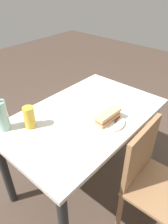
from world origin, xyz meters
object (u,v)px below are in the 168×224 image
at_px(plate_near, 108,121).
at_px(water_bottle, 2,115).
at_px(chair_far, 151,179).
at_px(dining_table, 84,127).
at_px(beer_glass, 29,117).
at_px(knife_near, 115,122).
at_px(baguette_sandwich_near, 108,116).

distance_m(plate_near, water_bottle, 0.69).
bearing_deg(chair_far, water_bottle, -61.61).
xyz_separation_m(dining_table, beer_glass, (0.34, -0.17, 0.19)).
relative_size(knife_near, water_bottle, 0.64).
relative_size(baguette_sandwich_near, beer_glass, 1.39).
height_order(baguette_sandwich_near, knife_near, baguette_sandwich_near).
bearing_deg(plate_near, chair_far, 84.59).
bearing_deg(dining_table, baguette_sandwich_near, 100.67).
relative_size(baguette_sandwich_near, knife_near, 1.17).
height_order(chair_far, baguette_sandwich_near, chair_far).
height_order(baguette_sandwich_near, beer_glass, beer_glass).
bearing_deg(water_bottle, plate_near, 136.92).
xyz_separation_m(knife_near, water_bottle, (0.51, -0.52, 0.09)).
relative_size(water_bottle, beer_glass, 1.87).
bearing_deg(beer_glass, knife_near, 133.14).
distance_m(plate_near, knife_near, 0.05).
relative_size(plate_near, beer_glass, 1.55).
bearing_deg(water_bottle, knife_near, 134.49).
distance_m(dining_table, chair_far, 0.59).
xyz_separation_m(dining_table, water_bottle, (0.46, -0.28, 0.23)).
bearing_deg(water_bottle, beer_glass, 139.13).
height_order(plate_near, baguette_sandwich_near, baguette_sandwich_near).
xyz_separation_m(baguette_sandwich_near, beer_glass, (0.37, -0.36, 0.03)).
bearing_deg(baguette_sandwich_near, knife_near, 100.40).
relative_size(dining_table, baguette_sandwich_near, 5.71).
height_order(water_bottle, beer_glass, water_bottle).
bearing_deg(knife_near, plate_near, -79.60).
bearing_deg(chair_far, plate_near, -95.41).
xyz_separation_m(chair_far, beer_glass, (0.34, -0.75, 0.32)).
bearing_deg(water_bottle, dining_table, 148.69).
bearing_deg(dining_table, chair_far, 89.79).
bearing_deg(beer_glass, dining_table, 152.79).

